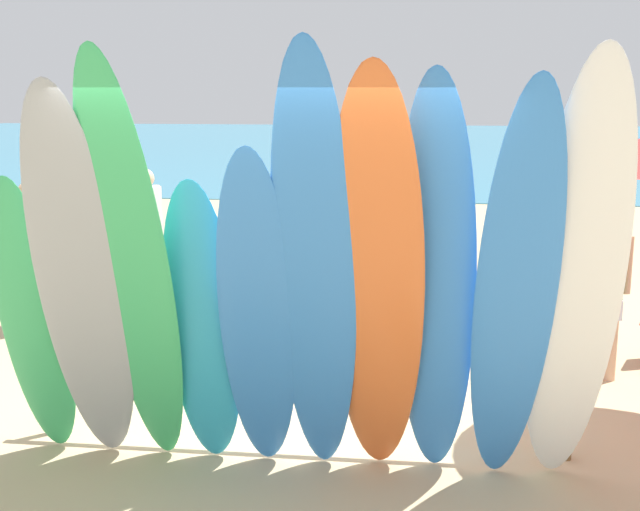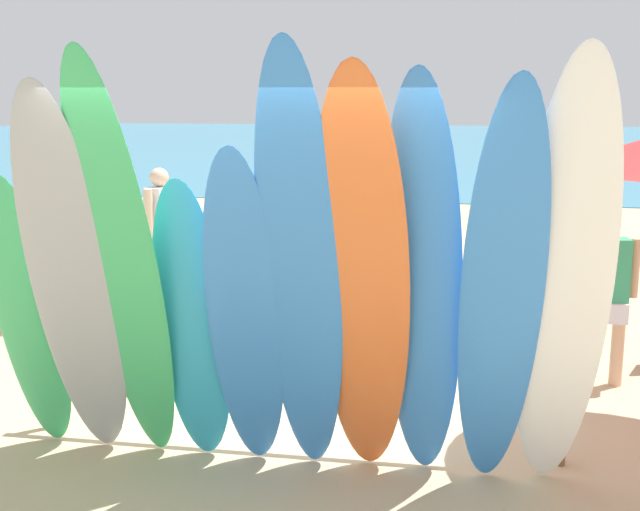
{
  "view_description": "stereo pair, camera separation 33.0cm",
  "coord_description": "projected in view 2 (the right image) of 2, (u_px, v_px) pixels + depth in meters",
  "views": [
    {
      "loc": [
        0.8,
        -5.4,
        2.49
      ],
      "look_at": [
        0.0,
        1.06,
        1.17
      ],
      "focal_mm": 46.02,
      "sensor_mm": 36.0,
      "label": 1
    },
    {
      "loc": [
        1.13,
        -5.35,
        2.49
      ],
      "look_at": [
        0.0,
        1.06,
        1.17
      ],
      "focal_mm": 46.02,
      "sensor_mm": 36.0,
      "label": 2
    }
  ],
  "objects": [
    {
      "name": "surfboard_grey_1",
      "position": [
        73.0,
        283.0,
        5.2
      ],
      "size": [
        0.61,
        0.89,
        2.57
      ],
      "primitive_type": "ellipsoid",
      "rotation": [
        0.31,
        0.0,
        0.04
      ],
      "color": "#999EA3",
      "rests_on": "ground"
    },
    {
      "name": "beachgoer_midbeach",
      "position": [
        161.0,
        226.0,
        9.56
      ],
      "size": [
        0.42,
        0.6,
        1.6
      ],
      "rotation": [
        0.0,
        0.0,
        4.56
      ],
      "color": "beige",
      "rests_on": "ground"
    },
    {
      "name": "surfboard_blue_4",
      "position": [
        245.0,
        317.0,
        5.12
      ],
      "size": [
        0.51,
        0.74,
        2.19
      ],
      "primitive_type": "ellipsoid",
      "rotation": [
        0.3,
        0.0,
        0.03
      ],
      "color": "#337AD1",
      "rests_on": "ground"
    },
    {
      "name": "surfboard_orange_6",
      "position": [
        362.0,
        286.0,
        4.9
      ],
      "size": [
        0.61,
        0.93,
        2.67
      ],
      "primitive_type": "ellipsoid",
      "rotation": [
        0.31,
        0.0,
        -0.03
      ],
      "color": "orange",
      "rests_on": "ground"
    },
    {
      "name": "surfboard_teal_3",
      "position": [
        193.0,
        325.0,
        5.31
      ],
      "size": [
        0.51,
        0.52,
        1.98
      ],
      "primitive_type": "ellipsoid",
      "rotation": [
        0.22,
        0.0,
        -0.02
      ],
      "color": "#289EC6",
      "rests_on": "ground"
    },
    {
      "name": "beachgoer_by_water",
      "position": [
        46.0,
        242.0,
        8.74
      ],
      "size": [
        0.52,
        0.37,
        1.55
      ],
      "rotation": [
        0.0,
        0.0,
        2.6
      ],
      "color": "tan",
      "rests_on": "ground"
    },
    {
      "name": "surfboard_blue_7",
      "position": [
        422.0,
        288.0,
        4.93
      ],
      "size": [
        0.56,
        0.77,
        2.63
      ],
      "primitive_type": "ellipsoid",
      "rotation": [
        0.25,
        0.0,
        -0.1
      ],
      "color": "#337AD1",
      "rests_on": "ground"
    },
    {
      "name": "surfboard_white_9",
      "position": [
        564.0,
        286.0,
        4.74
      ],
      "size": [
        0.59,
        0.85,
        2.75
      ],
      "primitive_type": "ellipsoid",
      "rotation": [
        0.27,
        0.0,
        0.05
      ],
      "color": "white",
      "rests_on": "ground"
    },
    {
      "name": "beachgoer_near_rack",
      "position": [
        604.0,
        288.0,
        6.87
      ],
      "size": [
        0.56,
        0.24,
        1.48
      ],
      "rotation": [
        0.0,
        0.0,
        3.27
      ],
      "color": "tan",
      "rests_on": "ground"
    },
    {
      "name": "surfboard_green_0",
      "position": [
        29.0,
        316.0,
        5.5
      ],
      "size": [
        0.5,
        0.59,
        1.99
      ],
      "primitive_type": "ellipsoid",
      "rotation": [
        0.25,
        0.0,
        -0.03
      ],
      "color": "#38B266",
      "rests_on": "ground"
    },
    {
      "name": "ocean_water",
      "position": [
        440.0,
        144.0,
        37.54
      ],
      "size": [
        60.0,
        40.0,
        0.02
      ],
      "primitive_type": "cube",
      "color": "teal",
      "rests_on": "ground"
    },
    {
      "name": "surfboard_blue_5",
      "position": [
        300.0,
        275.0,
        4.92
      ],
      "size": [
        0.53,
        0.91,
        2.79
      ],
      "primitive_type": "ellipsoid",
      "rotation": [
        0.29,
        0.0,
        -0.03
      ],
      "color": "#337AD1",
      "rests_on": "ground"
    },
    {
      "name": "surfboard_blue_8",
      "position": [
        502.0,
        298.0,
        4.76
      ],
      "size": [
        0.57,
        0.89,
        2.6
      ],
      "primitive_type": "ellipsoid",
      "rotation": [
        0.29,
        0.0,
        0.1
      ],
      "color": "#337AD1",
      "rests_on": "ground"
    },
    {
      "name": "ground",
      "position": [
        414.0,
        197.0,
        19.36
      ],
      "size": [
        60.0,
        60.0,
        0.0
      ],
      "primitive_type": "plane",
      "color": "tan"
    },
    {
      "name": "surfboard_green_2",
      "position": [
        122.0,
        271.0,
        5.11
      ],
      "size": [
        0.58,
        0.95,
        2.75
      ],
      "primitive_type": "ellipsoid",
      "rotation": [
        0.3,
        0.0,
        -0.09
      ],
      "color": "#38B266",
      "rests_on": "ground"
    },
    {
      "name": "surfboard_rack",
      "position": [
        294.0,
        370.0,
        5.74
      ],
      "size": [
        3.79,
        0.07,
        0.69
      ],
      "color": "brown",
      "rests_on": "ground"
    }
  ]
}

